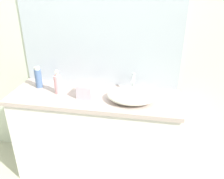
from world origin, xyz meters
TOP-DOWN VIEW (x-y plane):
  - bathroom_wall_rear at (0.00, 0.73)m, footprint 6.00×0.06m
  - vanity_counter at (-0.01, 0.43)m, footprint 1.51×0.52m
  - wall_mirror_panel at (-0.01, 0.69)m, footprint 1.48×0.01m
  - sink_basin at (0.33, 0.38)m, footprint 0.40×0.31m
  - faucet at (0.33, 0.55)m, footprint 0.03×0.14m
  - soap_dispenser at (-0.33, 0.42)m, footprint 0.06×0.06m
  - lotion_bottle at (-0.56, 0.51)m, footprint 0.06×0.06m
  - tissue_box at (-0.06, 0.39)m, footprint 0.15×0.15m

SIDE VIEW (x-z plane):
  - vanity_counter at x=-0.01m, z-range 0.00..0.89m
  - sink_basin at x=0.33m, z-range 0.89..0.99m
  - tissue_box at x=-0.06m, z-range 0.87..1.03m
  - soap_dispenser at x=-0.33m, z-range 0.87..1.09m
  - lotion_bottle at x=-0.56m, z-range 0.88..1.09m
  - faucet at x=0.33m, z-range 0.90..1.08m
  - bathroom_wall_rear at x=0.00m, z-range 0.00..2.60m
  - wall_mirror_panel at x=-0.01m, z-range 0.89..1.84m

